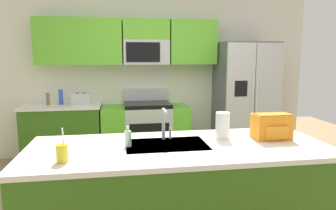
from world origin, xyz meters
The scene contains 14 objects.
ground_plane centered at (0.00, 0.00, 0.00)m, with size 9.00×9.00×0.00m, color #997A56.
kitchen_wall_unit centered at (-0.14, 2.08, 1.47)m, with size 5.20×0.43×2.60m.
back_counter centered at (-1.48, 1.80, 0.45)m, with size 1.16×0.63×0.90m.
range_oven centered at (-0.22, 1.80, 0.44)m, with size 1.36×0.61×1.10m.
refrigerator centered at (1.42, 1.73, 0.93)m, with size 0.90×0.76×1.85m.
island_counter centered at (-0.14, -0.59, 0.45)m, with size 2.49×0.98×0.90m.
toaster centered at (-1.19, 1.75, 0.99)m, with size 0.28×0.16×0.18m.
pepper_mill centered at (-1.68, 1.80, 0.99)m, with size 0.05×0.05×0.19m, color brown.
bottle_blue centered at (-1.50, 1.84, 1.01)m, with size 0.07×0.07×0.23m, color blue.
sink_faucet centered at (-0.23, -0.40, 1.07)m, with size 0.09×0.21×0.28m.
drink_cup_yellow centered at (-1.02, -0.85, 0.97)m, with size 0.08×0.08×0.25m.
soap_dispenser centered at (-0.56, -0.55, 0.97)m, with size 0.06×0.06×0.17m.
paper_towel_roll centered at (0.29, -0.44, 1.02)m, with size 0.12×0.12×0.24m, color white.
backpack centered at (0.72, -0.51, 1.02)m, with size 0.32×0.22×0.23m.
Camera 1 is at (-0.62, -3.01, 1.64)m, focal length 32.90 mm.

